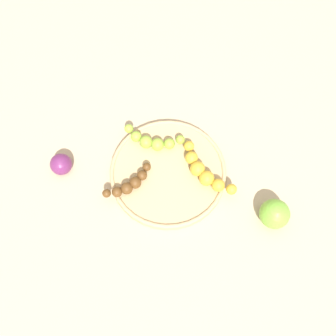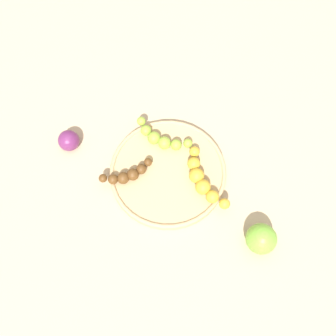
# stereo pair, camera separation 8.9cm
# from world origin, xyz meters

# --- Properties ---
(ground_plane) EXTENTS (2.40, 2.40, 0.00)m
(ground_plane) POSITION_xyz_m (0.00, 0.00, 0.00)
(ground_plane) COLOR tan
(fruit_bowl) EXTENTS (0.28, 0.28, 0.02)m
(fruit_bowl) POSITION_xyz_m (0.00, 0.00, 0.01)
(fruit_bowl) COLOR tan
(fruit_bowl) RESTS_ON ground_plane
(banana_spotted) EXTENTS (0.10, 0.15, 0.04)m
(banana_spotted) POSITION_xyz_m (0.08, -0.02, 0.04)
(banana_spotted) COLOR gold
(banana_spotted) RESTS_ON fruit_bowl
(banana_green) EXTENTS (0.14, 0.08, 0.03)m
(banana_green) POSITION_xyz_m (-0.02, 0.08, 0.04)
(banana_green) COLOR #8CAD38
(banana_green) RESTS_ON fruit_bowl
(banana_overripe) EXTENTS (0.12, 0.07, 0.03)m
(banana_overripe) POSITION_xyz_m (-0.09, -0.02, 0.03)
(banana_overripe) COLOR #593819
(banana_overripe) RESTS_ON fruit_bowl
(plum_purple) EXTENTS (0.05, 0.05, 0.05)m
(plum_purple) POSITION_xyz_m (-0.25, 0.06, 0.03)
(plum_purple) COLOR #662659
(plum_purple) RESTS_ON ground_plane
(apple_green) EXTENTS (0.07, 0.07, 0.07)m
(apple_green) POSITION_xyz_m (0.22, -0.15, 0.03)
(apple_green) COLOR #72B238
(apple_green) RESTS_ON ground_plane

